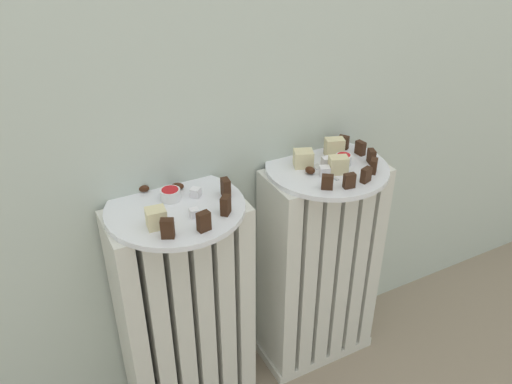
{
  "coord_description": "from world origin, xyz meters",
  "views": [
    {
      "loc": [
        -0.48,
        -0.63,
        1.21
      ],
      "look_at": [
        0.0,
        0.28,
        0.6
      ],
      "focal_mm": 36.43,
      "sensor_mm": 36.0,
      "label": 1
    }
  ],
  "objects_px": {
    "radiator_left": "(186,317)",
    "plate_right": "(327,168)",
    "radiator_right": "(319,269)",
    "jam_bowl_left": "(170,194)",
    "fork": "(324,171)",
    "plate_left": "(175,208)",
    "jam_bowl_right": "(343,159)"
  },
  "relations": [
    {
      "from": "jam_bowl_left",
      "to": "plate_left",
      "type": "bearing_deg",
      "value": -91.89
    },
    {
      "from": "plate_right",
      "to": "jam_bowl_right",
      "type": "xyz_separation_m",
      "value": [
        0.04,
        -0.01,
        0.02
      ]
    },
    {
      "from": "radiator_left",
      "to": "plate_right",
      "type": "bearing_deg",
      "value": 0.0
    },
    {
      "from": "plate_left",
      "to": "jam_bowl_right",
      "type": "relative_size",
      "value": 7.76
    },
    {
      "from": "radiator_right",
      "to": "plate_right",
      "type": "height_order",
      "value": "plate_right"
    },
    {
      "from": "radiator_right",
      "to": "plate_right",
      "type": "distance_m",
      "value": 0.32
    },
    {
      "from": "jam_bowl_right",
      "to": "fork",
      "type": "distance_m",
      "value": 0.07
    },
    {
      "from": "radiator_left",
      "to": "plate_left",
      "type": "height_order",
      "value": "plate_left"
    },
    {
      "from": "radiator_left",
      "to": "plate_right",
      "type": "relative_size",
      "value": 2.03
    },
    {
      "from": "radiator_right",
      "to": "fork",
      "type": "xyz_separation_m",
      "value": [
        -0.02,
        -0.02,
        0.32
      ]
    },
    {
      "from": "plate_right",
      "to": "fork",
      "type": "height_order",
      "value": "fork"
    },
    {
      "from": "plate_left",
      "to": "fork",
      "type": "xyz_separation_m",
      "value": [
        0.37,
        -0.02,
        0.01
      ]
    },
    {
      "from": "plate_right",
      "to": "fork",
      "type": "bearing_deg",
      "value": -139.12
    },
    {
      "from": "plate_right",
      "to": "fork",
      "type": "distance_m",
      "value": 0.03
    },
    {
      "from": "plate_right",
      "to": "jam_bowl_right",
      "type": "bearing_deg",
      "value": -13.68
    },
    {
      "from": "plate_left",
      "to": "radiator_left",
      "type": "bearing_deg",
      "value": 0.0
    },
    {
      "from": "jam_bowl_left",
      "to": "jam_bowl_right",
      "type": "xyz_separation_m",
      "value": [
        0.43,
        -0.04,
        0.0
      ]
    },
    {
      "from": "plate_left",
      "to": "jam_bowl_right",
      "type": "height_order",
      "value": "jam_bowl_right"
    },
    {
      "from": "radiator_right",
      "to": "jam_bowl_right",
      "type": "xyz_separation_m",
      "value": [
        0.04,
        -0.01,
        0.34
      ]
    },
    {
      "from": "fork",
      "to": "radiator_left",
      "type": "bearing_deg",
      "value": 176.9
    },
    {
      "from": "radiator_right",
      "to": "plate_left",
      "type": "distance_m",
      "value": 0.5
    },
    {
      "from": "radiator_left",
      "to": "radiator_right",
      "type": "bearing_deg",
      "value": 0.0
    },
    {
      "from": "jam_bowl_left",
      "to": "jam_bowl_right",
      "type": "height_order",
      "value": "same"
    },
    {
      "from": "radiator_right",
      "to": "jam_bowl_left",
      "type": "xyz_separation_m",
      "value": [
        -0.39,
        0.03,
        0.33
      ]
    },
    {
      "from": "plate_left",
      "to": "fork",
      "type": "distance_m",
      "value": 0.37
    },
    {
      "from": "radiator_left",
      "to": "radiator_right",
      "type": "relative_size",
      "value": 1.0
    },
    {
      "from": "jam_bowl_right",
      "to": "plate_right",
      "type": "bearing_deg",
      "value": 166.32
    },
    {
      "from": "jam_bowl_left",
      "to": "fork",
      "type": "height_order",
      "value": "jam_bowl_left"
    },
    {
      "from": "radiator_left",
      "to": "jam_bowl_left",
      "type": "distance_m",
      "value": 0.34
    },
    {
      "from": "jam_bowl_left",
      "to": "fork",
      "type": "xyz_separation_m",
      "value": [
        0.37,
        -0.05,
        -0.01
      ]
    },
    {
      "from": "plate_right",
      "to": "jam_bowl_right",
      "type": "distance_m",
      "value": 0.05
    },
    {
      "from": "jam_bowl_left",
      "to": "fork",
      "type": "bearing_deg",
      "value": -7.61
    }
  ]
}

